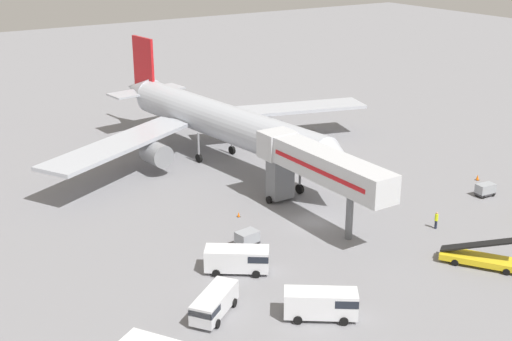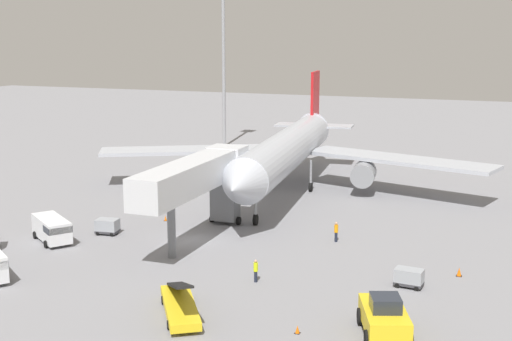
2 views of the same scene
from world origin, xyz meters
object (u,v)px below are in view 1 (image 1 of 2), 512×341
at_px(service_van_mid_center, 323,303).
at_px(ground_crew_worker_midground, 375,177).
at_px(service_van_far_right, 239,258).
at_px(safety_cone_charlie, 478,177).
at_px(belt_loader_truck, 482,258).
at_px(jet_bridge, 315,165).
at_px(airplane_at_gate, 218,121).
at_px(service_van_far_left, 214,303).
at_px(baggage_cart_near_right, 485,189).
at_px(ground_crew_worker_foreground, 436,220).
at_px(safety_cone_bravo, 239,214).
at_px(baggage_cart_rear_right, 247,238).

relative_size(service_van_mid_center, ground_crew_worker_midground, 3.05).
bearing_deg(service_van_far_right, safety_cone_charlie, 6.72).
relative_size(belt_loader_truck, service_van_far_right, 1.24).
relative_size(jet_bridge, belt_loader_truck, 2.60).
height_order(belt_loader_truck, service_van_far_right, belt_loader_truck).
bearing_deg(airplane_at_gate, ground_crew_worker_midground, -59.05).
distance_m(airplane_at_gate, service_van_far_left, 37.32).
xyz_separation_m(service_van_far_right, safety_cone_charlie, (35.18, 4.14, -0.91)).
xyz_separation_m(baggage_cart_near_right, ground_crew_worker_foreground, (-10.99, -3.18, 0.16)).
bearing_deg(jet_bridge, ground_crew_worker_foreground, -43.53).
bearing_deg(safety_cone_bravo, safety_cone_charlie, -11.45).
distance_m(service_van_mid_center, baggage_cart_near_right, 32.02).
bearing_deg(belt_loader_truck, safety_cone_charlie, 41.36).
bearing_deg(belt_loader_truck, service_van_far_left, 166.93).
xyz_separation_m(airplane_at_gate, baggage_cart_near_right, (18.59, -26.75, -4.30)).
height_order(belt_loader_truck, service_van_mid_center, belt_loader_truck).
bearing_deg(service_van_mid_center, jet_bridge, 55.15).
bearing_deg(service_van_far_right, service_van_far_left, -136.51).
bearing_deg(baggage_cart_rear_right, ground_crew_worker_midground, 14.99).
bearing_deg(service_van_mid_center, baggage_cart_rear_right, 82.75).
bearing_deg(belt_loader_truck, service_van_far_right, 150.33).
distance_m(baggage_cart_rear_right, ground_crew_worker_midground, 21.38).
relative_size(airplane_at_gate, safety_cone_charlie, 71.59).
relative_size(jet_bridge, safety_cone_charlie, 27.21).
height_order(ground_crew_worker_midground, safety_cone_bravo, ground_crew_worker_midground).
xyz_separation_m(jet_bridge, service_van_mid_center, (-10.61, -15.24, -4.50)).
relative_size(service_van_far_right, safety_cone_charlie, 8.45).
xyz_separation_m(service_van_far_right, safety_cone_bravo, (6.05, 10.05, -0.99)).
xyz_separation_m(service_van_far_left, baggage_cart_near_right, (37.20, 5.35, -0.31)).
height_order(baggage_cart_near_right, safety_cone_bravo, baggage_cart_near_right).
relative_size(belt_loader_truck, ground_crew_worker_midground, 3.80).
bearing_deg(safety_cone_charlie, service_van_far_left, -167.24).
bearing_deg(service_van_far_left, belt_loader_truck, -13.07).
bearing_deg(safety_cone_bravo, jet_bridge, -36.78).
bearing_deg(safety_cone_charlie, safety_cone_bravo, 168.55).
xyz_separation_m(baggage_cart_near_right, safety_cone_bravo, (-25.86, 9.71, -0.52)).
xyz_separation_m(service_van_far_right, ground_crew_worker_foreground, (20.92, -2.85, -0.30)).
distance_m(airplane_at_gate, safety_cone_bravo, 19.15).
relative_size(ground_crew_worker_foreground, safety_cone_bravo, 3.41).
xyz_separation_m(service_van_far_left, ground_crew_worker_midground, (29.20, 14.44, -0.10)).
relative_size(service_van_mid_center, baggage_cart_near_right, 2.61).
distance_m(service_van_far_left, ground_crew_worker_foreground, 26.29).
relative_size(jet_bridge, service_van_far_left, 3.46).
relative_size(airplane_at_gate, ground_crew_worker_midground, 26.03).
distance_m(service_van_mid_center, baggage_cart_rear_right, 13.76).
distance_m(jet_bridge, belt_loader_truck, 17.96).
bearing_deg(baggage_cart_rear_right, service_van_far_right, -129.91).
height_order(baggage_cart_rear_right, safety_cone_bravo, baggage_cart_rear_right).
xyz_separation_m(belt_loader_truck, ground_crew_worker_foreground, (2.42, 7.69, 0.16)).
relative_size(airplane_at_gate, service_van_mid_center, 8.52).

